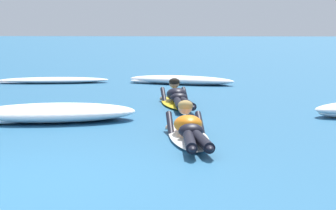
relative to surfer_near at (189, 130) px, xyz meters
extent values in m
plane|color=#235B84|center=(-1.87, 7.64, -0.14)|extent=(120.00, 120.00, 0.00)
ellipsoid|color=white|center=(-0.01, 0.10, -0.10)|extent=(0.80, 2.16, 0.07)
ellipsoid|color=white|center=(-0.14, 1.10, -0.09)|extent=(0.22, 0.22, 0.06)
ellipsoid|color=orange|center=(-0.02, 0.15, 0.06)|extent=(0.48, 0.68, 0.34)
ellipsoid|color=black|center=(0.03, -0.22, 0.03)|extent=(0.37, 0.32, 0.20)
cylinder|color=black|center=(0.02, -0.80, 0.00)|extent=(0.20, 0.86, 0.14)
ellipsoid|color=black|center=(0.05, -1.22, 0.00)|extent=(0.13, 0.23, 0.08)
cylinder|color=black|center=(0.18, -0.78, 0.00)|extent=(0.30, 0.86, 0.14)
ellipsoid|color=black|center=(0.26, -1.20, 0.00)|extent=(0.13, 0.23, 0.08)
cylinder|color=black|center=(-0.28, 0.47, -0.02)|extent=(0.17, 0.63, 0.36)
sphere|color=tan|center=(-0.34, 0.87, -0.12)|extent=(0.09, 0.09, 0.09)
cylinder|color=black|center=(0.16, 0.51, -0.02)|extent=(0.17, 0.63, 0.36)
sphere|color=tan|center=(0.11, 0.89, -0.12)|extent=(0.09, 0.09, 0.09)
sphere|color=tan|center=(-0.07, 0.52, 0.24)|extent=(0.21, 0.21, 0.21)
ellipsoid|color=#AD894C|center=(-0.07, 0.50, 0.27)|extent=(0.24, 0.23, 0.16)
ellipsoid|color=yellow|center=(-0.31, 3.67, -0.10)|extent=(0.89, 2.07, 0.07)
ellipsoid|color=yellow|center=(-0.46, 4.61, -0.09)|extent=(0.24, 0.23, 0.06)
ellipsoid|color=black|center=(-0.32, 3.72, 0.06)|extent=(0.50, 0.69, 0.34)
ellipsoid|color=black|center=(-0.26, 3.35, 0.03)|extent=(0.38, 0.33, 0.20)
cylinder|color=black|center=(-0.24, 2.74, 0.00)|extent=(0.23, 0.93, 0.14)
ellipsoid|color=black|center=(-0.18, 2.28, 0.00)|extent=(0.13, 0.23, 0.08)
cylinder|color=black|center=(-0.08, 2.76, 0.00)|extent=(0.34, 0.93, 0.14)
ellipsoid|color=black|center=(0.02, 2.31, 0.00)|extent=(0.13, 0.23, 0.08)
cylinder|color=black|center=(-0.59, 4.03, -0.02)|extent=(0.18, 0.59, 0.33)
sphere|color=tan|center=(-0.65, 4.40, -0.12)|extent=(0.09, 0.09, 0.09)
cylinder|color=black|center=(-0.15, 4.08, -0.02)|extent=(0.18, 0.59, 0.33)
sphere|color=tan|center=(-0.21, 4.43, -0.12)|extent=(0.09, 0.09, 0.09)
sphere|color=tan|center=(-0.38, 4.09, 0.24)|extent=(0.21, 0.21, 0.21)
ellipsoid|color=black|center=(-0.37, 4.07, 0.27)|extent=(0.25, 0.23, 0.16)
ellipsoid|color=white|center=(-0.35, 7.66, -0.02)|extent=(2.98, 1.53, 0.23)
ellipsoid|color=white|center=(0.37, 7.55, -0.06)|extent=(1.07, 0.45, 0.16)
ellipsoid|color=white|center=(-1.20, 7.85, -0.08)|extent=(1.08, 0.49, 0.13)
ellipsoid|color=white|center=(-3.81, 7.82, -0.06)|extent=(3.04, 1.11, 0.16)
ellipsoid|color=white|center=(-3.09, 8.03, -0.08)|extent=(1.09, 0.41, 0.11)
ellipsoid|color=white|center=(-4.68, 7.63, -0.10)|extent=(1.12, 0.56, 0.09)
ellipsoid|color=white|center=(-2.25, 1.48, 0.01)|extent=(2.83, 1.56, 0.29)
ellipsoid|color=white|center=(-1.62, 1.76, -0.04)|extent=(1.07, 0.77, 0.21)
ellipsoid|color=white|center=(-3.02, 1.23, -0.06)|extent=(1.04, 0.69, 0.16)
camera|label=1|loc=(0.13, -8.14, 1.46)|focal=64.06mm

